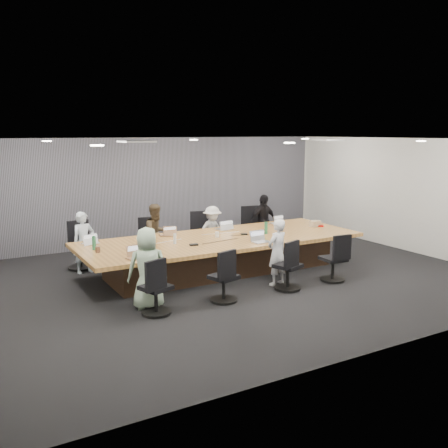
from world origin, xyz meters
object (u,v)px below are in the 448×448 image
person_6 (277,252)px  bottle_green_right (266,228)px  laptop_2 (224,229)px  chair_1 (151,244)px  laptop_4 (136,258)px  bottle_clear (175,239)px  person_1 (157,234)px  snack_packet (320,226)px  person_3 (263,222)px  person_4 (148,268)px  chair_2 (206,236)px  laptop_1 (166,235)px  conference_table (222,253)px  chair_6 (288,270)px  canvas_bag (315,224)px  laptop_3 (276,223)px  chair_7 (333,262)px  bottle_green_left (94,243)px  chair_0 (80,249)px  mug_brown (98,250)px  laptop_6 (261,242)px  laptop_0 (90,243)px  person_0 (84,243)px  person_2 (212,231)px  chair_3 (255,230)px  chair_4 (156,292)px  chair_5 (224,281)px  stapler (257,239)px

person_6 → bottle_green_right: (0.57, 1.23, 0.22)m
laptop_2 → chair_1: bearing=-37.9°
laptop_4 → bottle_clear: bearing=24.4°
person_1 → snack_packet: bearing=-34.3°
person_3 → laptop_4: bearing=-157.2°
laptop_2 → person_4: size_ratio=0.25×
chair_2 → laptop_1: (-1.43, -0.90, 0.34)m
conference_table → chair_6: 1.77m
chair_1 → canvas_bag: bearing=159.6°
conference_table → laptop_3: (1.96, 0.80, 0.35)m
chair_7 → bottle_green_right: (-0.55, 1.58, 0.49)m
person_3 → bottle_green_right: bearing=-126.4°
person_1 → bottle_green_left: (-1.72, -1.12, 0.20)m
chair_0 → mug_brown: chair_0 is taller
chair_0 → laptop_4: size_ratio=2.69×
mug_brown → laptop_6: bearing=-14.1°
chair_0 → laptop_6: chair_0 is taller
laptop_0 → laptop_6: same height
person_0 → person_6: 4.08m
person_2 → bottle_clear: 2.13m
laptop_0 → person_1: bearing=-175.2°
chair_3 → chair_4: size_ratio=1.14×
bottle_green_right → bottle_green_left: bearing=174.6°
person_1 → laptop_4: (-1.25, -2.15, 0.07)m
chair_5 → bottle_clear: bearing=81.5°
chair_1 → person_6: person_6 is taller
laptop_4 → bottle_clear: bottle_clear is taller
conference_table → laptop_2: bearing=58.2°
person_3 → person_6: size_ratio=1.07×
chair_5 → bottle_green_left: bearing=117.0°
conference_table → chair_3: size_ratio=6.98×
laptop_6 → snack_packet: size_ratio=2.20×
laptop_3 → mug_brown: (-4.61, -0.82, 0.05)m
laptop_0 → person_6: person_6 is taller
bottle_green_right → canvas_bag: size_ratio=1.04×
chair_0 → stapler: bearing=136.2°
chair_3 → person_0: 4.55m
person_2 → laptop_3: (1.46, -0.55, 0.15)m
laptop_3 → stapler: bearing=38.8°
bottle_green_right → bottle_clear: size_ratio=1.28×
chair_7 → stapler: bearing=139.4°
person_6 → laptop_0: bearing=-48.3°
chair_7 → laptop_0: chair_7 is taller
chair_4 → person_0: person_0 is taller
laptop_2 → snack_packet: snack_packet is taller
person_0 → person_2: person_0 is taller
person_2 → laptop_4: size_ratio=3.71×
stapler → snack_packet: (2.15, 0.56, -0.01)m
person_3 → person_6: bearing=-123.4°
chair_1 → person_3: person_3 is taller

